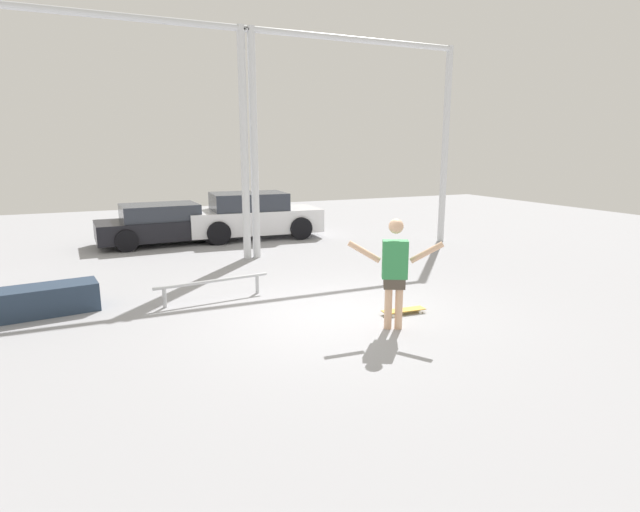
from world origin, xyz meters
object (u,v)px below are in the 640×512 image
skateboarder (395,268)px  skateboard (404,310)px  grind_box (35,301)px  grind_rail (213,284)px  parked_car_black (164,224)px  parked_car_white (253,216)px

skateboarder → skateboard: (0.57, 0.56, -0.94)m
grind_box → grind_rail: size_ratio=0.91×
skateboard → grind_rail: 3.64m
skateboarder → grind_rail: (-2.32, 2.74, -0.69)m
grind_box → parked_car_black: 6.77m
skateboarder → parked_car_black: 9.50m
grind_rail → parked_car_white: size_ratio=0.52×
skateboarder → skateboard: size_ratio=2.22×
parked_car_black → parked_car_white: (2.77, -0.09, 0.12)m
parked_car_black → parked_car_white: 2.77m
grind_rail → parked_car_black: bearing=90.9°
skateboarder → parked_car_white: size_ratio=0.42×
parked_car_black → skateboard: bearing=-73.8°
grind_rail → grind_box: bearing=173.5°
grind_box → parked_car_white: size_ratio=0.47×
grind_rail → skateboard: bearing=-37.1°
parked_car_black → parked_car_white: size_ratio=0.95×
skateboarder → grind_box: 6.22m
parked_car_white → grind_rail: bearing=-109.7°
skateboard → parked_car_white: (-0.23, 8.53, 0.65)m
parked_car_black → parked_car_white: bearing=-4.8°
skateboard → parked_car_black: (-2.99, 8.62, 0.53)m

